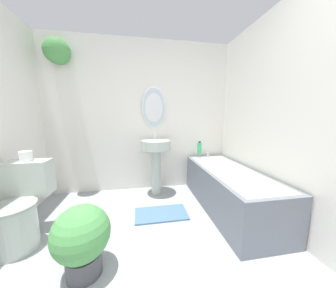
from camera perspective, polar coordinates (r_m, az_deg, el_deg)
The scene contains 9 objects.
wall_back at distance 2.81m, azimuth -11.04°, elevation 10.40°, with size 3.00×0.34×2.40m.
wall_right at distance 2.18m, azimuth 34.37°, elevation 7.33°, with size 0.06×2.55×2.40m.
toilet at distance 2.22m, azimuth -41.35°, elevation -15.92°, with size 0.41×0.57×0.77m.
pedestal_sink at distance 2.59m, azimuth -4.11°, elevation -3.53°, with size 0.45×0.45×0.96m.
bathtub at distance 2.42m, azimuth 19.72°, elevation -13.98°, with size 0.64×1.61×0.61m.
shampoo_bottle at distance 2.84m, azimuth 10.60°, elevation -1.29°, with size 0.07×0.07×0.20m.
potted_plant at distance 1.59m, azimuth -27.11°, elevation -26.29°, with size 0.42×0.42×0.56m.
bath_mat at distance 2.28m, azimuth -2.32°, elevation -22.52°, with size 0.65×0.36×0.02m.
toilet_paper_roll at distance 2.23m, azimuth -40.24°, elevation -3.14°, with size 0.11×0.11×0.10m.
Camera 1 is at (-0.04, -0.36, 1.21)m, focal length 18.00 mm.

